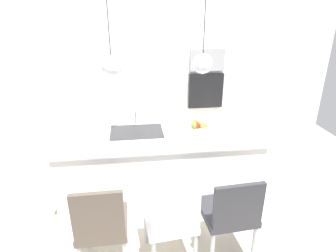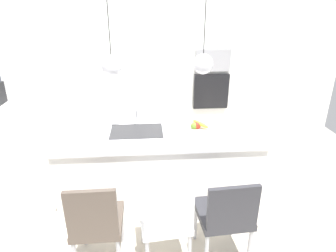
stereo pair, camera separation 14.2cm
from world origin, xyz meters
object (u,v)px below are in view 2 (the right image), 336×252
(fruit_bowl, at_px, (196,129))
(oven, at_px, (211,91))
(chair_middle, at_px, (166,218))
(microwave, at_px, (213,60))
(chair_far, at_px, (225,214))
(chair_near, at_px, (96,221))

(fruit_bowl, height_order, oven, oven)
(fruit_bowl, xyz_separation_m, chair_middle, (-0.38, -0.81, -0.46))
(chair_middle, bearing_deg, oven, 69.85)
(chair_middle, bearing_deg, fruit_bowl, 64.59)
(microwave, height_order, chair_far, microwave)
(microwave, bearing_deg, chair_near, -121.01)
(fruit_bowl, distance_m, chair_far, 0.94)
(oven, xyz_separation_m, chair_near, (-1.49, -2.48, -0.39))
(oven, height_order, chair_far, oven)
(oven, height_order, chair_near, oven)
(oven, distance_m, chair_near, 2.92)
(oven, distance_m, chair_far, 2.54)
(microwave, bearing_deg, fruit_bowl, -107.46)
(fruit_bowl, height_order, chair_near, fruit_bowl)
(fruit_bowl, relative_size, oven, 0.48)
(fruit_bowl, distance_m, microwave, 1.81)
(chair_middle, distance_m, chair_far, 0.52)
(chair_near, relative_size, chair_far, 1.03)
(chair_far, bearing_deg, fruit_bowl, 99.37)
(oven, bearing_deg, chair_middle, -110.15)
(fruit_bowl, xyz_separation_m, chair_far, (0.13, -0.81, -0.46))
(chair_near, bearing_deg, chair_middle, -0.05)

